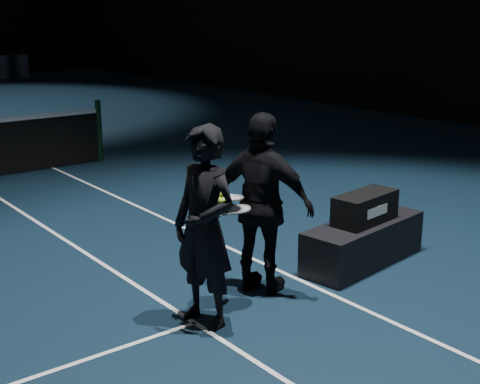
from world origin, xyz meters
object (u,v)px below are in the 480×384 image
object	(u,v)px
player_bench	(363,243)
player_a	(205,227)
tennis_balls	(223,199)
player_b	(263,205)
racket_lower	(237,209)
racket_bag	(365,208)
racket_upper	(230,198)

from	to	relation	value
player_bench	player_a	size ratio (longest dim) A/B	0.90
player_bench	tennis_balls	bearing A→B (deg)	172.99
player_b	racket_lower	distance (m)	0.40
racket_bag	player_a	xyz separation A→B (m)	(-2.14, -0.10, 0.25)
racket_upper	player_b	bearing A→B (deg)	-9.08
player_bench	player_a	distance (m)	2.24
tennis_balls	racket_upper	bearing A→B (deg)	28.31
racket_bag	racket_lower	bearing A→B (deg)	171.60
player_b	racket_lower	xyz separation A→B (m)	(-0.39, -0.10, 0.05)
racket_bag	racket_lower	distance (m)	1.73
player_b	player_bench	bearing A→B (deg)	-119.41
racket_bag	racket_lower	xyz separation A→B (m)	(-1.71, 0.01, 0.30)
player_a	racket_upper	distance (m)	0.43
player_b	tennis_balls	distance (m)	0.62
player_bench	player_b	size ratio (longest dim) A/B	0.90
racket_lower	racket_bag	bearing A→B (deg)	-15.10
player_a	tennis_balls	xyz separation A→B (m)	(0.25, 0.07, 0.19)
player_a	racket_lower	distance (m)	0.45
player_bench	racket_bag	bearing A→B (deg)	0.00
player_bench	player_a	xyz separation A→B (m)	(-2.14, -0.10, 0.64)
racket_bag	tennis_balls	distance (m)	1.95
player_bench	racket_lower	bearing A→B (deg)	171.60
player_bench	racket_upper	bearing A→B (deg)	170.77
player_bench	racket_bag	size ratio (longest dim) A/B	2.00
player_a	tennis_balls	distance (m)	0.32
racket_upper	tennis_balls	distance (m)	0.15
player_b	racket_upper	distance (m)	0.48
player_bench	player_b	world-z (taller)	player_b
racket_lower	racket_upper	size ratio (longest dim) A/B	1.00
player_b	racket_upper	size ratio (longest dim) A/B	2.58
racket_lower	player_b	bearing A→B (deg)	-0.00
racket_bag	racket_upper	bearing A→B (deg)	170.77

